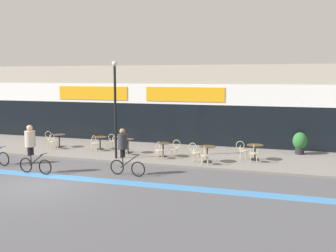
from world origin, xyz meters
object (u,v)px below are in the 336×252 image
cafe_chair_0_near (53,140)px  cafe_chair_2_near (123,146)px  bistro_table_0 (59,138)px  cafe_chair_4_near (205,154)px  cafe_chair_2_side (117,143)px  cafe_chair_1_near (95,142)px  cafe_chair_5_side (242,149)px  cafe_chair_4_side (195,151)px  lamp_post (115,102)px  cafe_chair_5_near (254,152)px  cafe_chair_3_side (175,147)px  cafe_chair_3_near (159,149)px  planter_pot (300,142)px  bistro_table_3 (163,147)px  cafe_chair_0_side (50,138)px  bistro_table_5 (255,149)px  bistro_table_1 (100,140)px  bistro_table_4 (207,151)px  bistro_table_2 (128,143)px  cyclist_1 (124,148)px  cafe_chair_1_side (110,141)px

cafe_chair_0_near → cafe_chair_2_near: 4.48m
bistro_table_0 → cafe_chair_4_near: size_ratio=0.83×
cafe_chair_2_side → cafe_chair_1_near: bearing=-174.7°
cafe_chair_5_side → cafe_chair_4_side: bearing=-152.3°
lamp_post → cafe_chair_4_side: bearing=6.9°
cafe_chair_5_side → lamp_post: bearing=-166.4°
cafe_chair_0_near → cafe_chair_5_near: bearing=-90.8°
cafe_chair_3_side → cafe_chair_4_near: 2.19m
cafe_chair_3_near → cafe_chair_1_near: bearing=77.2°
cafe_chair_2_near → cafe_chair_0_near: bearing=80.2°
cafe_chair_4_near → planter_pot: 5.83m
bistro_table_3 → cafe_chair_0_side: (-7.14, 0.67, 0.01)m
bistro_table_5 → planter_pot: (2.10, 2.22, 0.09)m
bistro_table_1 → bistro_table_5: size_ratio=0.96×
cafe_chair_5_near → cafe_chair_3_near: bearing=93.4°
bistro_table_0 → bistro_table_4: (8.93, -1.30, 0.02)m
planter_pot → bistro_table_1: bearing=-169.6°
bistro_table_1 → cafe_chair_0_near: bearing=-162.2°
cafe_chair_5_side → cafe_chair_3_side: bearing=-171.8°
bistro_table_2 → cafe_chair_0_near: cafe_chair_0_near is taller
cafe_chair_1_near → cafe_chair_2_side: 1.32m
bistro_table_4 → cafe_chair_1_near: cafe_chair_1_near is taller
cafe_chair_2_near → cafe_chair_4_near: size_ratio=1.00×
lamp_post → cyclist_1: lamp_post is taller
bistro_table_0 → cafe_chair_1_side: bearing=3.2°
cafe_chair_0_near → lamp_post: 5.08m
bistro_table_4 → cafe_chair_0_near: cafe_chair_0_near is taller
lamp_post → cyclist_1: bearing=-58.3°
bistro_table_3 → bistro_table_5: bearing=7.3°
cafe_chair_0_side → cafe_chair_4_near: 9.76m
bistro_table_1 → cafe_chair_3_side: 4.71m
cafe_chair_2_near → bistro_table_3: bearing=-85.2°
cafe_chair_0_near → cafe_chair_5_near: 11.04m
bistro_table_3 → cafe_chair_5_near: bearing=-0.6°
cafe_chair_1_near → cafe_chair_5_side: (7.90, 0.35, 0.00)m
cafe_chair_1_side → cafe_chair_3_near: size_ratio=1.00×
cafe_chair_2_near → cafe_chair_3_side: size_ratio=1.00×
bistro_table_5 → planter_pot: bearing=46.6°
cafe_chair_5_side → cafe_chair_0_near: bearing=-179.0°
bistro_table_3 → cafe_chair_3_near: 0.63m
cafe_chair_4_near → cyclist_1: (-2.96, -2.40, 0.52)m
cafe_chair_3_side → cyclist_1: (-1.16, -3.64, 0.52)m
cafe_chair_0_near → cafe_chair_5_side: bearing=-87.4°
cafe_chair_0_side → cafe_chair_1_near: same height
bistro_table_2 → cafe_chair_1_side: cafe_chair_1_side is taller
bistro_table_3 → cafe_chair_3_side: cafe_chair_3_side is taller
cafe_chair_5_near → cafe_chair_5_side: same height
bistro_table_0 → bistro_table_1: size_ratio=0.98×
bistro_table_0 → cafe_chair_1_side: (3.14, 0.18, -0.02)m
bistro_table_2 → bistro_table_5: bearing=2.6°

